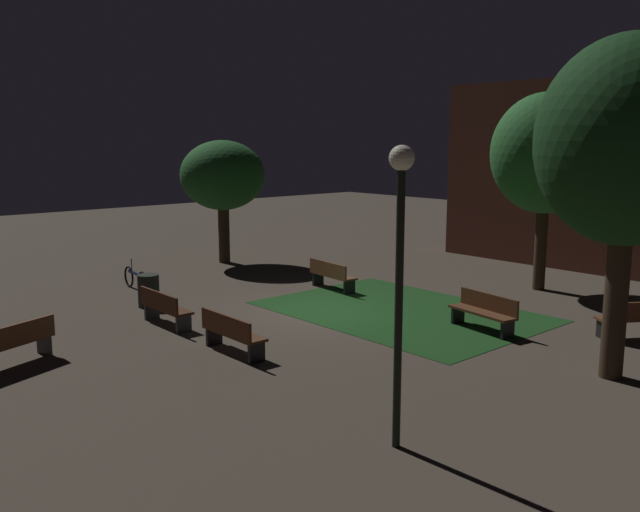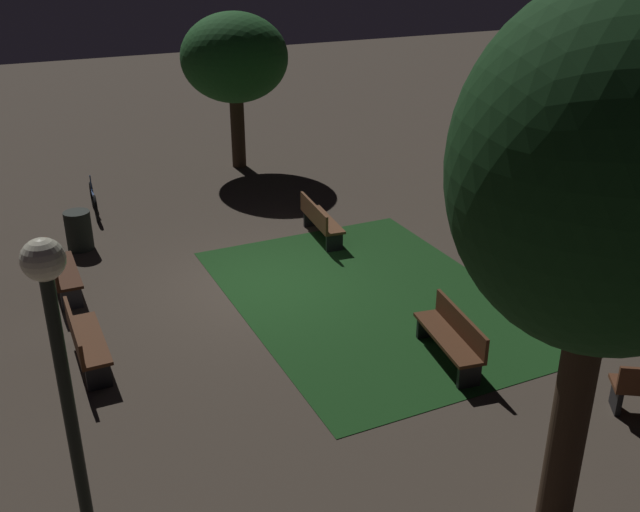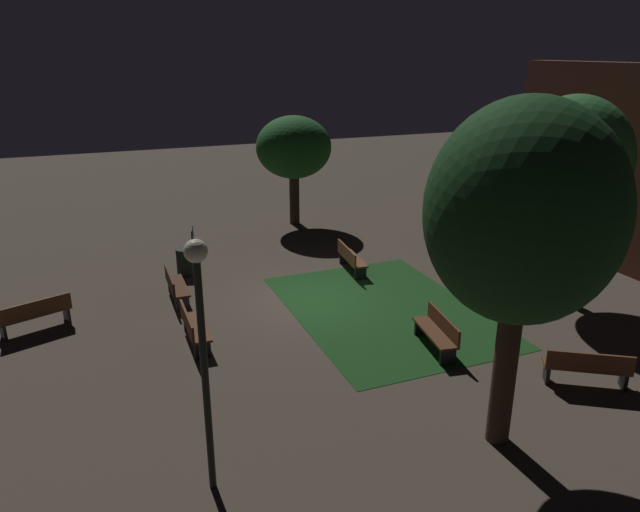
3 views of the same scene
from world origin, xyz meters
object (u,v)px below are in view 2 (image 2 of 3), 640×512
(tree_back_right, at_px, (234,59))
(lamp_post_plaza_west, at_px, (65,388))
(bicycle, at_px, (94,200))
(bench_front_left, at_px, (84,339))
(bench_path_side, at_px, (319,219))
(trash_bin, at_px, (79,230))
(bench_lawn_edge, at_px, (60,270))
(bench_corner, at_px, (452,335))
(tree_left_canopy, at_px, (613,174))

(tree_back_right, relative_size, lamp_post_plaza_west, 1.02)
(lamp_post_plaza_west, height_order, bicycle, lamp_post_plaza_west)
(bench_front_left, distance_m, bench_path_side, 6.60)
(trash_bin, bearing_deg, bench_front_left, -7.47)
(bench_front_left, xyz_separation_m, tree_back_right, (-9.30, 5.97, 2.72))
(bench_lawn_edge, distance_m, bench_front_left, 2.90)
(bench_path_side, distance_m, bicycle, 5.94)
(trash_bin, distance_m, bicycle, 2.25)
(bench_front_left, relative_size, bench_corner, 0.97)
(lamp_post_plaza_west, bearing_deg, bicycle, 171.00)
(tree_back_right, bearing_deg, bicycle, -64.71)
(bench_path_side, xyz_separation_m, bench_corner, (5.67, -0.23, 0.00))
(tree_left_canopy, bearing_deg, trash_bin, -159.85)
(tree_back_right, distance_m, tree_left_canopy, 15.39)
(bench_path_side, xyz_separation_m, bicycle, (-3.92, -4.46, -0.14))
(bench_lawn_edge, relative_size, bench_front_left, 1.00)
(bench_front_left, distance_m, lamp_post_plaza_west, 5.88)
(bench_corner, xyz_separation_m, trash_bin, (-7.44, -4.90, -0.04))
(bench_path_side, relative_size, bicycle, 1.06)
(bench_corner, bearing_deg, bench_lawn_edge, -134.12)
(bench_lawn_edge, relative_size, bicycle, 1.04)
(tree_back_right, xyz_separation_m, bicycle, (2.20, -4.65, -2.86))
(bench_front_left, bearing_deg, tree_back_right, 147.29)
(bench_lawn_edge, distance_m, trash_bin, 2.16)
(bench_front_left, bearing_deg, tree_left_canopy, 37.94)
(bench_corner, xyz_separation_m, tree_left_canopy, (3.51, -0.88, 3.95))
(bench_front_left, distance_m, bench_corner, 6.08)
(bench_path_side, xyz_separation_m, tree_back_right, (-6.12, 0.19, 2.72))
(bicycle, bearing_deg, bench_lawn_edge, -17.46)
(bench_front_left, height_order, tree_left_canopy, tree_left_canopy)
(bench_path_side, bearing_deg, tree_left_canopy, -6.91)
(bench_front_left, height_order, bicycle, bicycle)
(bench_lawn_edge, height_order, bench_path_side, same)
(bench_corner, height_order, lamp_post_plaza_west, lamp_post_plaza_west)
(bench_corner, distance_m, tree_back_right, 12.10)
(bench_lawn_edge, distance_m, bicycle, 4.41)
(trash_bin, bearing_deg, lamp_post_plaza_west, -7.18)
(tree_back_right, distance_m, bicycle, 5.89)
(tree_left_canopy, bearing_deg, bench_path_side, 173.09)
(tree_back_right, relative_size, bicycle, 2.60)
(bicycle, bearing_deg, tree_back_right, 115.29)
(tree_back_right, relative_size, trash_bin, 5.07)
(bench_path_side, distance_m, tree_left_canopy, 10.05)
(trash_bin, bearing_deg, bench_path_side, 70.92)
(bench_corner, relative_size, trash_bin, 2.08)
(bench_path_side, height_order, tree_left_canopy, tree_left_canopy)
(bench_lawn_edge, xyz_separation_m, bicycle, (-4.20, 1.32, -0.14))
(bench_lawn_edge, relative_size, tree_left_canopy, 0.28)
(bench_path_side, bearing_deg, trash_bin, -109.08)
(bench_front_left, xyz_separation_m, tree_left_canopy, (5.99, 4.67, 3.95))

